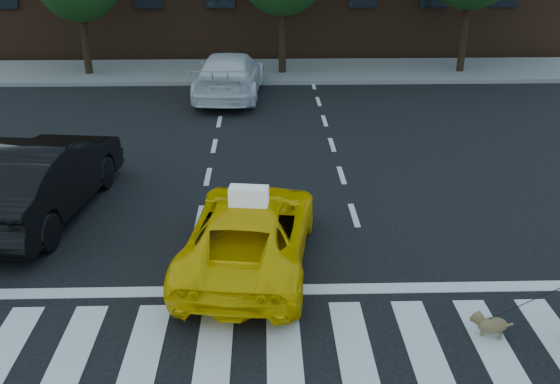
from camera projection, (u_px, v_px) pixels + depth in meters
name	position (u px, v px, depth m)	size (l,w,h in m)	color
ground	(284.00, 352.00, 8.86)	(120.00, 120.00, 0.00)	black
crosswalk	(284.00, 351.00, 8.85)	(13.00, 2.40, 0.01)	silver
stop_line	(281.00, 290.00, 10.32)	(12.00, 0.30, 0.01)	silver
sidewalk_far	(269.00, 71.00, 24.85)	(30.00, 4.00, 0.15)	slate
taxi	(250.00, 232.00, 10.90)	(2.06, 4.46, 1.24)	yellow
black_sedan	(40.00, 177.00, 12.67)	(1.75, 5.01, 1.65)	black
white_suv	(230.00, 75.00, 21.30)	(2.11, 5.19, 1.51)	white
dog	(489.00, 324.00, 9.12)	(0.58, 0.41, 0.35)	olive
taxi_sign	(249.00, 196.00, 10.40)	(0.65, 0.28, 0.32)	white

